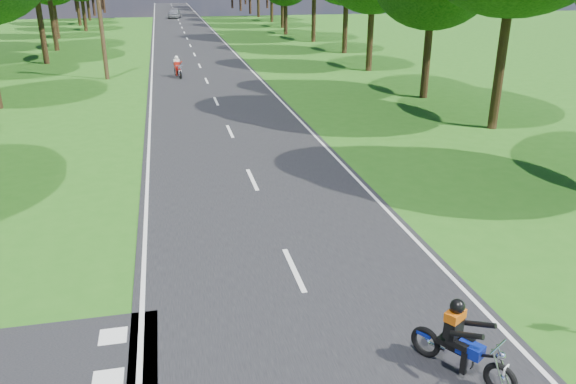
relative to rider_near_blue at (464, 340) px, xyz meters
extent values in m
plane|color=#245D15|center=(-1.91, 2.00, -0.70)|extent=(160.00, 160.00, 0.00)
cube|color=black|center=(-1.91, 52.00, -0.69)|extent=(7.00, 140.00, 0.02)
cube|color=silver|center=(-1.91, 4.00, -0.67)|extent=(0.12, 2.00, 0.01)
cube|color=silver|center=(-1.91, 10.00, -0.67)|extent=(0.12, 2.00, 0.01)
cube|color=silver|center=(-1.91, 16.00, -0.67)|extent=(0.12, 2.00, 0.01)
cube|color=silver|center=(-1.91, 22.00, -0.67)|extent=(0.12, 2.00, 0.01)
cube|color=silver|center=(-1.91, 28.00, -0.67)|extent=(0.12, 2.00, 0.01)
cube|color=silver|center=(-1.91, 34.00, -0.67)|extent=(0.12, 2.00, 0.01)
cube|color=silver|center=(-1.91, 40.00, -0.67)|extent=(0.12, 2.00, 0.01)
cube|color=silver|center=(-1.91, 46.00, -0.67)|extent=(0.12, 2.00, 0.01)
cube|color=silver|center=(-1.91, 52.00, -0.67)|extent=(0.12, 2.00, 0.01)
cube|color=silver|center=(-1.91, 58.00, -0.67)|extent=(0.12, 2.00, 0.01)
cube|color=silver|center=(-1.91, 64.00, -0.67)|extent=(0.12, 2.00, 0.01)
cube|color=silver|center=(-1.91, 70.00, -0.67)|extent=(0.12, 2.00, 0.01)
cube|color=silver|center=(-1.91, 76.00, -0.67)|extent=(0.12, 2.00, 0.01)
cube|color=silver|center=(-1.91, 82.00, -0.67)|extent=(0.12, 2.00, 0.01)
cube|color=silver|center=(-1.91, 88.00, -0.67)|extent=(0.12, 2.00, 0.01)
cube|color=silver|center=(-1.91, 94.00, -0.67)|extent=(0.12, 2.00, 0.01)
cube|color=silver|center=(-1.91, 100.00, -0.67)|extent=(0.12, 2.00, 0.01)
cube|color=silver|center=(-1.91, 106.00, -0.67)|extent=(0.12, 2.00, 0.01)
cube|color=silver|center=(-1.91, 112.00, -0.67)|extent=(0.12, 2.00, 0.01)
cube|color=silver|center=(-1.91, 118.00, -0.67)|extent=(0.12, 2.00, 0.01)
cube|color=silver|center=(-5.21, 52.00, -0.67)|extent=(0.10, 140.00, 0.01)
cube|color=silver|center=(1.39, 52.00, -0.67)|extent=(0.10, 140.00, 0.01)
cube|color=silver|center=(-5.71, 1.10, -0.67)|extent=(0.50, 0.50, 0.01)
cube|color=silver|center=(-5.71, 2.30, -0.67)|extent=(0.50, 0.50, 0.01)
cylinder|color=black|center=(-12.73, 37.60, 1.46)|extent=(0.40, 0.40, 4.32)
cylinder|color=black|center=(-13.17, 45.10, 1.51)|extent=(0.40, 0.40, 4.40)
cylinder|color=black|center=(-14.52, 54.78, 0.90)|extent=(0.40, 0.40, 3.20)
cylinder|color=black|center=(-12.66, 62.16, 0.91)|extent=(0.40, 0.40, 3.22)
cylinder|color=black|center=(-14.20, 69.92, 1.11)|extent=(0.40, 0.40, 3.61)
cylinder|color=black|center=(-13.85, 77.74, 0.64)|extent=(0.40, 0.40, 2.67)
cylinder|color=black|center=(-14.09, 86.90, 0.85)|extent=(0.40, 0.40, 3.09)
cylinder|color=black|center=(9.16, 14.20, 1.58)|extent=(0.40, 0.40, 4.56)
cylinder|color=black|center=(9.02, 20.69, 1.05)|extent=(0.40, 0.40, 3.49)
cylinder|color=black|center=(9.16, 29.58, 1.15)|extent=(0.40, 0.40, 3.69)
cylinder|color=black|center=(10.26, 38.42, 1.18)|extent=(0.40, 0.40, 3.74)
cylinder|color=black|center=(9.81, 46.72, 1.63)|extent=(0.40, 0.40, 4.64)
cylinder|color=black|center=(8.64, 53.92, 0.76)|extent=(0.40, 0.40, 2.91)
cylinder|color=black|center=(9.86, 61.40, 1.24)|extent=(0.40, 0.40, 3.88)
cylinder|color=black|center=(10.19, 69.87, 1.39)|extent=(0.40, 0.40, 4.18)
cylinder|color=black|center=(9.89, 78.83, 1.62)|extent=(0.40, 0.40, 4.63)
cylinder|color=black|center=(9.78, 86.12, 0.99)|extent=(0.40, 0.40, 3.36)
cylinder|color=black|center=(-17.91, 97.00, 1.06)|extent=(0.40, 0.40, 3.52)
cylinder|color=#382616|center=(-7.91, 30.00, 3.30)|extent=(0.26, 0.26, 8.00)
imported|color=#AAACB1|center=(-2.32, 79.25, 0.00)|extent=(2.23, 4.16, 1.35)
camera|label=1|loc=(-4.41, -6.80, 5.56)|focal=35.00mm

